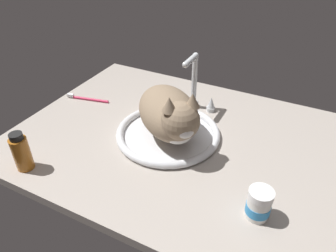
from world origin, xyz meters
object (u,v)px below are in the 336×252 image
at_px(cat, 170,114).
at_px(pill_bottle, 259,205).
at_px(toothbrush, 87,99).
at_px(faucet, 193,87).
at_px(sink_basin, 168,133).
at_px(amber_bottle, 21,152).

distance_m(cat, pill_bottle, 0.38).
height_order(pill_bottle, toothbrush, pill_bottle).
bearing_deg(faucet, sink_basin, -90.00).
xyz_separation_m(faucet, cat, (0.02, -0.22, 0.01)).
xyz_separation_m(cat, amber_bottle, (-0.32, -0.31, -0.04)).
distance_m(sink_basin, pill_bottle, 0.40).
relative_size(sink_basin, pill_bottle, 4.07).
relative_size(faucet, toothbrush, 1.25).
xyz_separation_m(faucet, toothbrush, (-0.40, -0.14, -0.08)).
bearing_deg(pill_bottle, faucet, 130.94).
distance_m(faucet, amber_bottle, 0.61).
bearing_deg(cat, sink_basin, 135.24).
distance_m(amber_bottle, toothbrush, 0.41).
bearing_deg(toothbrush, pill_bottle, -19.48).
bearing_deg(amber_bottle, pill_bottle, 11.48).
xyz_separation_m(faucet, amber_bottle, (-0.30, -0.53, -0.03)).
distance_m(faucet, cat, 0.22).
relative_size(pill_bottle, toothbrush, 0.49).
bearing_deg(sink_basin, amber_bottle, -132.68).
xyz_separation_m(amber_bottle, toothbrush, (-0.09, 0.39, -0.05)).
height_order(sink_basin, pill_bottle, pill_bottle).
height_order(amber_bottle, toothbrush, amber_bottle).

